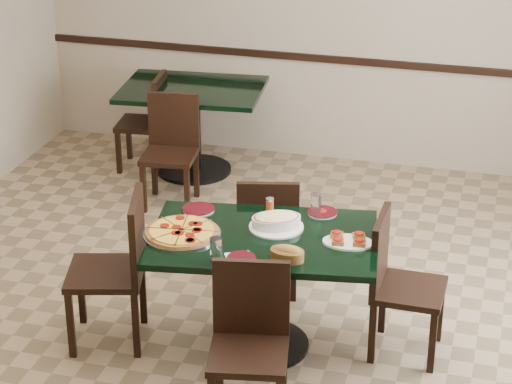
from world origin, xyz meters
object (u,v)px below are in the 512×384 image
(lasagna_casserole, at_px, (276,221))
(bruschetta_platter, at_px, (348,240))
(chair_near, at_px, (250,335))
(bread_basket, at_px, (287,253))
(pepperoni_pizza, at_px, (182,232))
(back_chair_left, at_px, (149,117))
(back_chair_near, at_px, (171,144))
(chair_far, at_px, (268,230))
(chair_left, at_px, (120,262))
(chair_right, at_px, (396,278))
(back_table, at_px, (193,113))
(main_table, at_px, (263,264))

(lasagna_casserole, height_order, bruschetta_platter, lasagna_casserole)
(chair_near, xyz_separation_m, bruschetta_platter, (0.39, 0.68, 0.28))
(bread_basket, height_order, bruschetta_platter, bread_basket)
(pepperoni_pizza, relative_size, bruschetta_platter, 1.47)
(back_chair_left, bearing_deg, back_chair_near, 28.55)
(chair_far, xyz_separation_m, chair_left, (-0.71, -0.78, 0.07))
(lasagna_casserole, bearing_deg, chair_far, 83.83)
(chair_right, height_order, back_chair_left, chair_right)
(bruschetta_platter, bearing_deg, bread_basket, -141.66)
(chair_left, bearing_deg, back_table, 173.99)
(back_chair_near, bearing_deg, back_table, 85.91)
(chair_far, distance_m, back_chair_left, 2.35)
(chair_near, xyz_separation_m, chair_left, (-0.94, 0.49, 0.04))
(chair_near, distance_m, back_chair_left, 3.53)
(back_table, bearing_deg, bruschetta_platter, -59.51)
(back_chair_near, height_order, bread_basket, back_chair_near)
(chair_right, height_order, pepperoni_pizza, chair_right)
(chair_near, distance_m, chair_left, 1.07)
(main_table, height_order, chair_left, chair_left)
(chair_near, relative_size, chair_left, 0.92)
(lasagna_casserole, bearing_deg, chair_near, -111.87)
(bread_basket, xyz_separation_m, bruschetta_platter, (0.29, 0.28, -0.02))
(back_chair_near, bearing_deg, bread_basket, -62.03)
(back_chair_near, distance_m, pepperoni_pizza, 2.12)
(bread_basket, bearing_deg, main_table, 135.37)
(main_table, bearing_deg, bruschetta_platter, -4.34)
(pepperoni_pizza, bearing_deg, bread_basket, -11.43)
(bruschetta_platter, bearing_deg, pepperoni_pizza, -177.28)
(back_table, relative_size, pepperoni_pizza, 2.72)
(chair_left, relative_size, bruschetta_platter, 3.08)
(chair_far, height_order, back_chair_near, back_chair_near)
(back_chair_left, height_order, lasagna_casserole, lasagna_casserole)
(back_chair_near, bearing_deg, pepperoni_pizza, -74.87)
(main_table, xyz_separation_m, chair_far, (-0.14, 0.63, -0.10))
(back_table, xyz_separation_m, bread_basket, (1.47, -2.69, 0.26))
(back_chair_left, bearing_deg, chair_left, 10.84)
(back_chair_near, xyz_separation_m, bruschetta_platter, (1.73, -1.81, 0.29))
(chair_near, bearing_deg, lasagna_casserole, 83.13)
(chair_near, height_order, bread_basket, chair_near)
(chair_left, relative_size, pepperoni_pizza, 2.10)
(chair_far, distance_m, back_chair_near, 1.65)
(back_chair_near, bearing_deg, chair_near, -68.34)
(back_table, bearing_deg, chair_near, -71.70)
(bread_basket, bearing_deg, back_chair_near, 129.97)
(back_table, distance_m, bruschetta_platter, 2.99)
(chair_near, bearing_deg, chair_right, 40.39)
(pepperoni_pizza, bearing_deg, lasagna_casserole, 24.63)
(back_table, bearing_deg, main_table, -68.22)
(main_table, xyz_separation_m, chair_right, (0.76, 0.18, -0.08))
(back_chair_near, bearing_deg, lasagna_casserole, -59.92)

